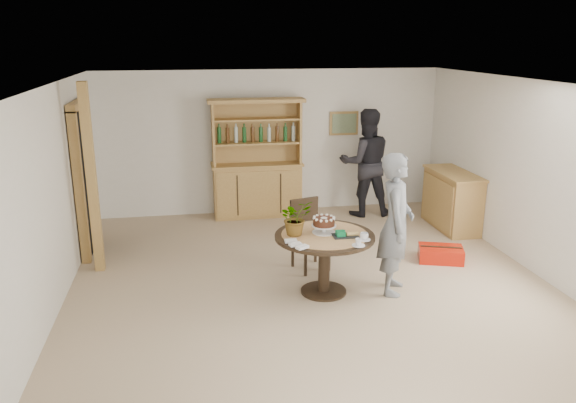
{
  "coord_description": "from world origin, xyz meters",
  "views": [
    {
      "loc": [
        -1.45,
        -6.16,
        3.01
      ],
      "look_at": [
        -0.26,
        0.44,
        1.05
      ],
      "focal_mm": 35.0,
      "sensor_mm": 36.0,
      "label": 1
    }
  ],
  "objects_px": {
    "hutch": "(257,177)",
    "teen_boy": "(396,224)",
    "sideboard": "(452,200)",
    "adult_person": "(366,163)",
    "dining_table": "(324,246)",
    "red_suitcase": "(441,254)",
    "dining_chair": "(308,230)"
  },
  "relations": [
    {
      "from": "dining_table",
      "to": "dining_chair",
      "type": "relative_size",
      "value": 1.27
    },
    {
      "from": "teen_boy",
      "to": "red_suitcase",
      "type": "relative_size",
      "value": 2.49
    },
    {
      "from": "dining_chair",
      "to": "teen_boy",
      "type": "distance_m",
      "value": 1.32
    },
    {
      "from": "teen_boy",
      "to": "red_suitcase",
      "type": "bearing_deg",
      "value": -28.81
    },
    {
      "from": "teen_boy",
      "to": "adult_person",
      "type": "distance_m",
      "value": 3.13
    },
    {
      "from": "hutch",
      "to": "dining_table",
      "type": "xyz_separation_m",
      "value": [
        0.4,
        -3.26,
        -0.08
      ]
    },
    {
      "from": "hutch",
      "to": "dining_chair",
      "type": "relative_size",
      "value": 2.16
    },
    {
      "from": "hutch",
      "to": "teen_boy",
      "type": "bearing_deg",
      "value": -69.57
    },
    {
      "from": "sideboard",
      "to": "dining_chair",
      "type": "xyz_separation_m",
      "value": [
        -2.66,
        -1.2,
        0.06
      ]
    },
    {
      "from": "hutch",
      "to": "sideboard",
      "type": "relative_size",
      "value": 1.62
    },
    {
      "from": "dining_table",
      "to": "red_suitcase",
      "type": "height_order",
      "value": "dining_table"
    },
    {
      "from": "dining_chair",
      "to": "adult_person",
      "type": "bearing_deg",
      "value": 38.16
    },
    {
      "from": "sideboard",
      "to": "red_suitcase",
      "type": "distance_m",
      "value": 1.58
    },
    {
      "from": "sideboard",
      "to": "dining_chair",
      "type": "relative_size",
      "value": 1.33
    },
    {
      "from": "dining_table",
      "to": "dining_chair",
      "type": "xyz_separation_m",
      "value": [
        -0.02,
        0.83,
        -0.07
      ]
    },
    {
      "from": "red_suitcase",
      "to": "teen_boy",
      "type": "bearing_deg",
      "value": -122.6
    },
    {
      "from": "dining_table",
      "to": "teen_boy",
      "type": "distance_m",
      "value": 0.9
    },
    {
      "from": "hutch",
      "to": "sideboard",
      "type": "bearing_deg",
      "value": -22.21
    },
    {
      "from": "teen_boy",
      "to": "red_suitcase",
      "type": "xyz_separation_m",
      "value": [
        1.01,
        0.8,
        -0.77
      ]
    },
    {
      "from": "dining_chair",
      "to": "teen_boy",
      "type": "height_order",
      "value": "teen_boy"
    },
    {
      "from": "adult_person",
      "to": "dining_chair",
      "type": "bearing_deg",
      "value": 59.11
    },
    {
      "from": "sideboard",
      "to": "adult_person",
      "type": "relative_size",
      "value": 0.67
    },
    {
      "from": "dining_table",
      "to": "dining_chair",
      "type": "height_order",
      "value": "dining_chair"
    },
    {
      "from": "red_suitcase",
      "to": "hutch",
      "type": "bearing_deg",
      "value": 150.38
    },
    {
      "from": "sideboard",
      "to": "teen_boy",
      "type": "height_order",
      "value": "teen_boy"
    },
    {
      "from": "hutch",
      "to": "dining_table",
      "type": "distance_m",
      "value": 3.29
    },
    {
      "from": "sideboard",
      "to": "teen_boy",
      "type": "bearing_deg",
      "value": -130.12
    },
    {
      "from": "red_suitcase",
      "to": "adult_person",
      "type": "bearing_deg",
      "value": 118.96
    },
    {
      "from": "adult_person",
      "to": "dining_table",
      "type": "bearing_deg",
      "value": 67.59
    },
    {
      "from": "teen_boy",
      "to": "sideboard",
      "type": "bearing_deg",
      "value": -17.35
    },
    {
      "from": "adult_person",
      "to": "sideboard",
      "type": "bearing_deg",
      "value": 144.84
    },
    {
      "from": "hutch",
      "to": "dining_table",
      "type": "relative_size",
      "value": 1.7
    }
  ]
}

